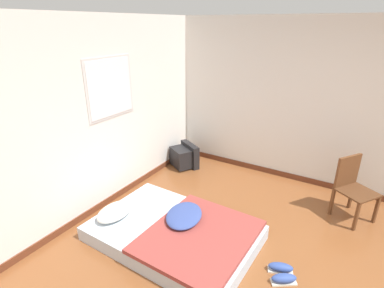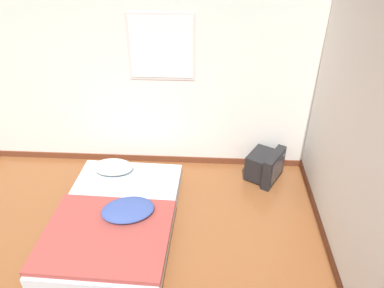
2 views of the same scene
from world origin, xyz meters
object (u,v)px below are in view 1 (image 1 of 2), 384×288
mattress_bed (174,232)px  sneaker_pair (282,273)px  crt_tv (185,156)px  wooden_chair (352,183)px

mattress_bed → sneaker_pair: mattress_bed is taller
sneaker_pair → mattress_bed: bearing=94.6°
crt_tv → wooden_chair: 2.74m
wooden_chair → sneaker_pair: 1.68m
wooden_chair → mattress_bed: bearing=134.0°
mattress_bed → wooden_chair: 2.43m
mattress_bed → sneaker_pair: size_ratio=5.64×
crt_tv → wooden_chair: wooden_chair is taller
mattress_bed → crt_tv: size_ratio=3.36×
mattress_bed → wooden_chair: bearing=-46.0°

